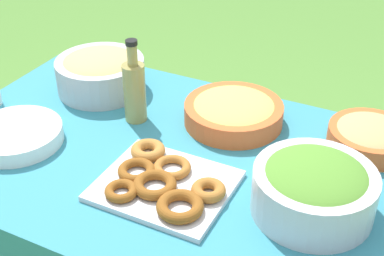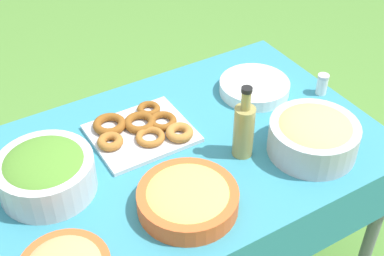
{
  "view_description": "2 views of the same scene",
  "coord_description": "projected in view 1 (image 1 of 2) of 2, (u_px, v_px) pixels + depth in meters",
  "views": [
    {
      "loc": [
        -0.64,
        1.1,
        1.64
      ],
      "look_at": [
        -0.06,
        -0.05,
        0.8
      ],
      "focal_mm": 50.0,
      "sensor_mm": 36.0,
      "label": 1
    },
    {
      "loc": [
        -0.68,
        -1.21,
        1.96
      ],
      "look_at": [
        0.07,
        0.03,
        0.78
      ],
      "focal_mm": 50.0,
      "sensor_mm": 36.0,
      "label": 2
    }
  ],
  "objects": [
    {
      "name": "donut_platter",
      "position": [
        163.0,
        183.0,
        1.42
      ],
      "size": [
        0.36,
        0.32,
        0.05
      ],
      "color": "silver",
      "rests_on": "picnic_table"
    },
    {
      "name": "picnic_table",
      "position": [
        166.0,
        178.0,
        1.62
      ],
      "size": [
        1.42,
        0.92,
        0.73
      ],
      "color": "teal",
      "rests_on": "ground_plane"
    },
    {
      "name": "fruit_bowl",
      "position": [
        234.0,
        111.0,
        1.68
      ],
      "size": [
        0.31,
        0.31,
        0.08
      ],
      "color": "#E05B28",
      "rests_on": "picnic_table"
    },
    {
      "name": "pasta_bowl",
      "position": [
        100.0,
        71.0,
        1.85
      ],
      "size": [
        0.31,
        0.31,
        0.14
      ],
      "color": "#B2B7BC",
      "rests_on": "picnic_table"
    },
    {
      "name": "bread_bowl",
      "position": [
        371.0,
        136.0,
        1.57
      ],
      "size": [
        0.25,
        0.25,
        0.08
      ],
      "color": "#E05B28",
      "rests_on": "picnic_table"
    },
    {
      "name": "salad_bowl",
      "position": [
        314.0,
        188.0,
        1.32
      ],
      "size": [
        0.31,
        0.31,
        0.14
      ],
      "color": "silver",
      "rests_on": "picnic_table"
    },
    {
      "name": "plate_stack",
      "position": [
        16.0,
        135.0,
        1.6
      ],
      "size": [
        0.28,
        0.28,
        0.05
      ],
      "color": "white",
      "rests_on": "picnic_table"
    },
    {
      "name": "olive_oil_bottle",
      "position": [
        134.0,
        90.0,
        1.67
      ],
      "size": [
        0.07,
        0.07,
        0.27
      ],
      "color": "#998E4C",
      "rests_on": "picnic_table"
    }
  ]
}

